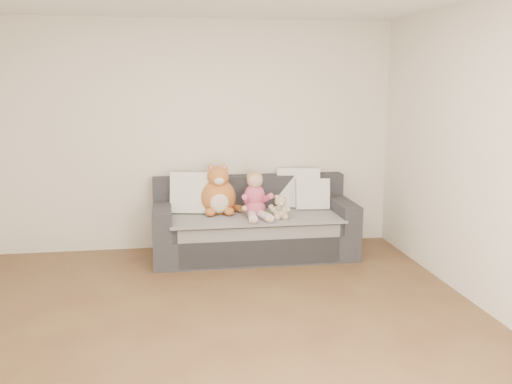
{
  "coord_description": "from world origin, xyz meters",
  "views": [
    {
      "loc": [
        -0.38,
        -4.03,
        1.91
      ],
      "look_at": [
        0.56,
        1.87,
        0.75
      ],
      "focal_mm": 40.0,
      "sensor_mm": 36.0,
      "label": 1
    }
  ],
  "objects_px": {
    "sofa": "(253,227)",
    "toddler": "(255,198)",
    "teddy_bear": "(280,209)",
    "sippy_cup": "(275,212)",
    "plush_cat": "(218,194)"
  },
  "relations": [
    {
      "from": "toddler",
      "to": "sippy_cup",
      "type": "xyz_separation_m",
      "value": [
        0.2,
        -0.09,
        -0.14
      ]
    },
    {
      "from": "toddler",
      "to": "plush_cat",
      "type": "relative_size",
      "value": 0.84
    },
    {
      "from": "plush_cat",
      "to": "teddy_bear",
      "type": "relative_size",
      "value": 2.24
    },
    {
      "from": "plush_cat",
      "to": "teddy_bear",
      "type": "bearing_deg",
      "value": -30.58
    },
    {
      "from": "toddler",
      "to": "teddy_bear",
      "type": "distance_m",
      "value": 0.3
    },
    {
      "from": "sippy_cup",
      "to": "plush_cat",
      "type": "bearing_deg",
      "value": 152.33
    },
    {
      "from": "plush_cat",
      "to": "sofa",
      "type": "bearing_deg",
      "value": -8.74
    },
    {
      "from": "sofa",
      "to": "toddler",
      "type": "distance_m",
      "value": 0.4
    },
    {
      "from": "sofa",
      "to": "teddy_bear",
      "type": "distance_m",
      "value": 0.48
    },
    {
      "from": "sofa",
      "to": "toddler",
      "type": "xyz_separation_m",
      "value": [
        -0.0,
        -0.16,
        0.37
      ]
    },
    {
      "from": "sofa",
      "to": "sippy_cup",
      "type": "height_order",
      "value": "sofa"
    },
    {
      "from": "teddy_bear",
      "to": "sippy_cup",
      "type": "height_order",
      "value": "teddy_bear"
    },
    {
      "from": "plush_cat",
      "to": "sippy_cup",
      "type": "height_order",
      "value": "plush_cat"
    },
    {
      "from": "plush_cat",
      "to": "teddy_bear",
      "type": "xyz_separation_m",
      "value": [
        0.62,
        -0.36,
        -0.11
      ]
    },
    {
      "from": "sofa",
      "to": "teddy_bear",
      "type": "height_order",
      "value": "sofa"
    }
  ]
}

